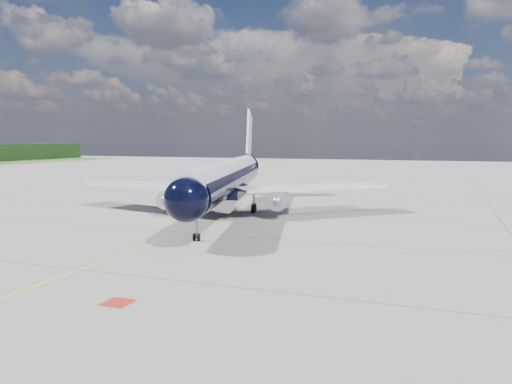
# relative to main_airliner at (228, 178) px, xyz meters

# --- Properties ---
(ground) EXTENTS (320.00, 320.00, 0.00)m
(ground) POSITION_rel_main_airliner_xyz_m (1.22, 6.10, -4.35)
(ground) COLOR gray
(ground) RESTS_ON ground
(taxiway_centerline) EXTENTS (0.16, 160.00, 0.01)m
(taxiway_centerline) POSITION_rel_main_airliner_xyz_m (1.22, 1.10, -4.34)
(taxiway_centerline) COLOR yellow
(taxiway_centerline) RESTS_ON ground
(red_marking) EXTENTS (1.60, 1.60, 0.01)m
(red_marking) POSITION_rel_main_airliner_xyz_m (8.02, -33.90, -4.34)
(red_marking) COLOR maroon
(red_marking) RESTS_ON ground
(main_airliner) EXTENTS (38.66, 47.83, 14.01)m
(main_airliner) POSITION_rel_main_airliner_xyz_m (0.00, 0.00, 0.00)
(main_airliner) COLOR black
(main_airliner) RESTS_ON ground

